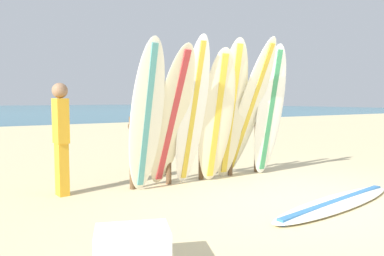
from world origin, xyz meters
The scene contains 12 objects.
ground_plane centered at (0.00, 0.00, 0.00)m, with size 120.00×120.00×0.00m, color beige.
surfboard_rack centered at (-0.37, 1.84, 0.69)m, with size 2.69×0.09×1.14m.
surfboard_leaning_far_left centered at (-1.62, 1.40, 1.14)m, with size 0.54×0.77×2.28m.
surfboard_leaning_left centered at (-1.17, 1.47, 1.11)m, with size 0.58×1.08×2.22m.
surfboard_leaning_center_left centered at (-0.82, 1.43, 1.19)m, with size 0.53×0.86×2.39m.
surfboard_leaning_center centered at (-0.36, 1.40, 1.11)m, with size 0.72×0.84×2.22m.
surfboard_leaning_center_right centered at (0.04, 1.54, 1.22)m, with size 0.66×0.73×2.43m.
surfboard_leaning_right centered at (0.42, 1.49, 1.22)m, with size 0.52×1.23×2.45m.
surfboard_leaning_far_right centered at (0.83, 1.41, 1.19)m, with size 0.63×0.71×2.38m.
surfboard_lying_on_sand centered at (0.28, -0.44, 0.03)m, with size 2.75×0.88×0.08m.
beachgoer_standing centered at (-2.69, 2.03, 0.91)m, with size 0.22×0.28×1.65m.
cooler_box centered at (-2.76, -0.75, 0.18)m, with size 0.60×0.40×0.36m, color white.
Camera 1 is at (-3.89, -3.46, 1.40)m, focal length 34.16 mm.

